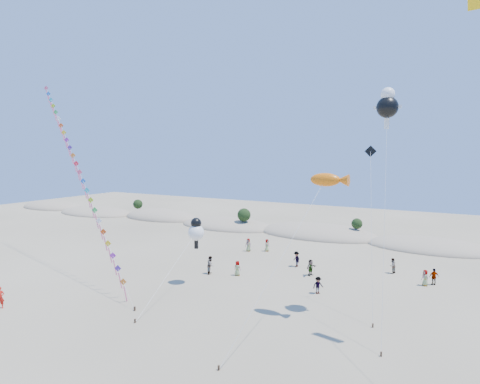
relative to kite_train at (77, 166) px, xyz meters
name	(u,v)px	position (x,y,z in m)	size (l,w,h in m)	color
ground	(71,375)	(17.67, -15.29, -11.36)	(160.00, 160.00, 0.00)	#807259
dune_ridge	(324,235)	(18.72, 29.85, -11.24)	(145.30, 11.49, 5.57)	gray
kite_train	(77,166)	(0.00, 0.00, 0.00)	(27.08, 12.32, 22.07)	#3F2D1E
fish_kite	(329,180)	(28.16, -0.27, -0.67)	(4.81, 11.06, 11.23)	#3F2D1E
cartoon_kite_low	(196,231)	(14.69, 1.53, -6.10)	(1.99, 10.53, 6.53)	#3F2D1E
cartoon_kite_high	(387,105)	(31.74, 2.27, 4.95)	(2.25, 7.59, 17.62)	#3F2D1E
dark_kite	(371,195)	(30.56, 3.39, -2.04)	(2.07, 5.40, 13.36)	#3F2D1E
flyer_foreground	(0,298)	(4.12, -11.38, -10.44)	(0.66, 0.44, 1.82)	red
beachgoers	(302,264)	(22.38, 10.19, -10.52)	(22.86, 13.09, 1.89)	slate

